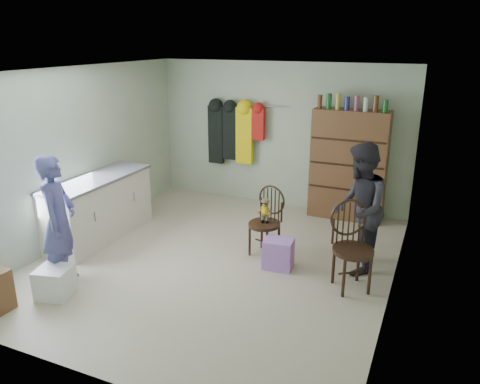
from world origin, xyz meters
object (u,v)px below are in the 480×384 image
at_px(chair_front, 267,217).
at_px(chair_far, 351,242).
at_px(dresser, 348,165).
at_px(counter, 99,208).

relative_size(chair_front, chair_far, 0.89).
xyz_separation_m(chair_front, chair_far, (1.24, -0.46, 0.04)).
bearing_deg(dresser, counter, -144.32).
relative_size(counter, chair_front, 1.93).
height_order(chair_front, chair_far, chair_far).
xyz_separation_m(counter, dresser, (3.20, 2.30, 0.44)).
bearing_deg(chair_front, chair_far, -6.95).
relative_size(chair_front, dresser, 0.47).
distance_m(chair_far, dresser, 2.36).
xyz_separation_m(counter, chair_front, (2.47, 0.48, 0.07)).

